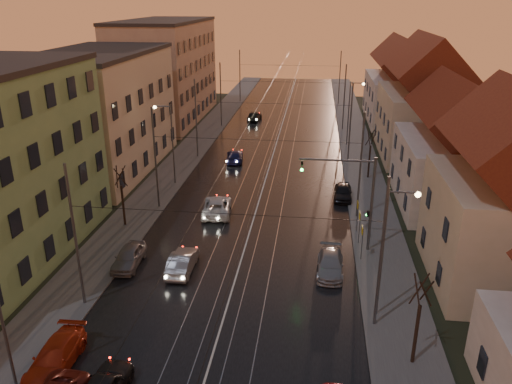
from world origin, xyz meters
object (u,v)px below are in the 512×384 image
at_px(driving_car_1, 182,262).
at_px(driving_car_3, 235,156).
at_px(street_lamp_3, 352,107).
at_px(traffic_light_mast, 358,192).
at_px(street_lamp_1, 389,241).
at_px(driving_car_4, 254,116).
at_px(parked_right_1, 330,264).
at_px(driving_car_2, 217,206).
at_px(parked_right_2, 343,192).
at_px(parked_left_2, 55,357).
at_px(street_lamp_2, 169,136).
at_px(parked_left_3, 129,257).

height_order(driving_car_1, driving_car_3, driving_car_1).
relative_size(street_lamp_3, traffic_light_mast, 1.11).
relative_size(street_lamp_1, driving_car_4, 1.84).
bearing_deg(driving_car_4, parked_right_1, 107.46).
distance_m(driving_car_3, driving_car_4, 20.08).
bearing_deg(driving_car_2, driving_car_3, -93.18).
relative_size(parked_right_1, parked_right_2, 1.08).
xyz_separation_m(street_lamp_3, parked_right_2, (-1.50, -17.87, -4.21)).
height_order(street_lamp_1, parked_left_2, street_lamp_1).
xyz_separation_m(street_lamp_2, traffic_light_mast, (17.10, -12.00, -0.29)).
bearing_deg(driving_car_1, parked_left_2, 68.12).
xyz_separation_m(driving_car_3, driving_car_4, (-0.24, 20.08, 0.11)).
xyz_separation_m(driving_car_4, parked_right_1, (10.53, -43.44, -0.12)).
bearing_deg(parked_left_2, driving_car_3, 82.82).
xyz_separation_m(street_lamp_1, driving_car_2, (-12.37, 13.38, -4.19)).
bearing_deg(parked_left_2, street_lamp_2, 91.92).
bearing_deg(parked_left_2, street_lamp_3, 67.15).
bearing_deg(street_lamp_1, driving_car_4, 105.61).
height_order(driving_car_2, driving_car_4, driving_car_4).
xyz_separation_m(street_lamp_1, driving_car_4, (-13.43, 48.08, -4.15)).
bearing_deg(driving_car_1, street_lamp_1, 163.34).
bearing_deg(street_lamp_2, driving_car_2, -48.60).
xyz_separation_m(street_lamp_2, driving_car_3, (5.02, 7.99, -4.25)).
bearing_deg(driving_car_3, traffic_light_mast, 113.88).
height_order(traffic_light_mast, parked_left_2, traffic_light_mast).
xyz_separation_m(driving_car_3, parked_right_1, (10.29, -23.36, -0.01)).
height_order(street_lamp_3, parked_right_2, street_lamp_3).
xyz_separation_m(traffic_light_mast, driving_car_4, (-12.32, 40.08, -3.86)).
height_order(traffic_light_mast, driving_car_3, traffic_light_mast).
height_order(street_lamp_2, parked_right_2, street_lamp_2).
bearing_deg(street_lamp_2, parked_left_3, -84.65).
distance_m(street_lamp_1, parked_left_2, 18.38).
distance_m(driving_car_3, parked_right_1, 25.53).
bearing_deg(driving_car_3, parked_right_2, 132.58).
xyz_separation_m(street_lamp_2, driving_car_4, (4.78, 28.08, -4.15)).
xyz_separation_m(street_lamp_3, driving_car_2, (-12.37, -22.62, -4.19)).
distance_m(street_lamp_2, traffic_light_mast, 20.89).
distance_m(street_lamp_3, driving_car_2, 26.12).
height_order(street_lamp_1, driving_car_2, street_lamp_1).
relative_size(street_lamp_1, traffic_light_mast, 1.11).
height_order(street_lamp_2, driving_car_4, street_lamp_2).
distance_m(street_lamp_1, driving_car_4, 50.09).
height_order(traffic_light_mast, parked_left_3, traffic_light_mast).
relative_size(parked_left_2, parked_left_3, 1.12).
xyz_separation_m(driving_car_2, driving_car_4, (-1.06, 34.70, 0.05)).
relative_size(parked_left_3, parked_right_2, 1.01).
relative_size(driving_car_1, driving_car_2, 0.84).
xyz_separation_m(street_lamp_1, street_lamp_2, (-18.21, 20.00, 0.00)).
distance_m(street_lamp_2, parked_right_1, 22.11).
xyz_separation_m(street_lamp_3, traffic_light_mast, (-1.11, -28.00, -0.29)).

